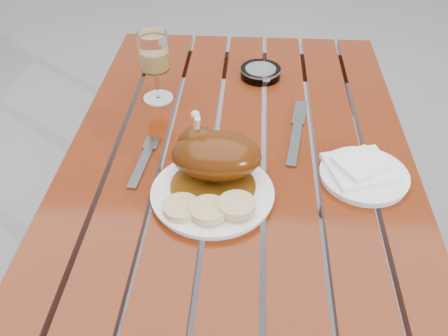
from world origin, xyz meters
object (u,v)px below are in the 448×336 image
at_px(dinner_plate, 213,194).
at_px(ashtray, 260,72).
at_px(table, 237,252).
at_px(wine_glass, 155,68).
at_px(side_plate, 364,176).

distance_m(dinner_plate, ashtray, 0.52).
height_order(table, wine_glass, wine_glass).
xyz_separation_m(dinner_plate, side_plate, (0.32, 0.08, -0.00)).
xyz_separation_m(dinner_plate, ashtray, (0.09, 0.51, 0.01)).
height_order(dinner_plate, wine_glass, wine_glass).
xyz_separation_m(wine_glass, side_plate, (0.50, -0.30, -0.09)).
bearing_deg(side_plate, wine_glass, 149.37).
xyz_separation_m(wine_glass, ashtray, (0.27, 0.14, -0.08)).
distance_m(table, ashtray, 0.52).
distance_m(table, dinner_plate, 0.43).
relative_size(wine_glass, ashtray, 1.62).
height_order(table, dinner_plate, dinner_plate).
bearing_deg(ashtray, side_plate, -62.15).
bearing_deg(dinner_plate, table, 74.85).
height_order(dinner_plate, side_plate, same).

